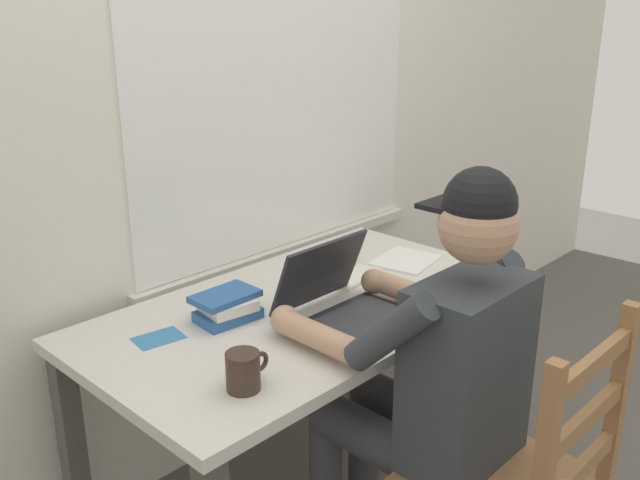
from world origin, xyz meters
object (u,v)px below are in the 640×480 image
book_stack_main (227,306)px  landscape_photo_print (159,338)px  laptop (342,302)px  coffee_mug_dark (244,371)px  computer_mouse (412,299)px  seated_person (431,368)px  coffee_mug_white (348,254)px  desk (309,331)px

book_stack_main → landscape_photo_print: bearing=168.4°
laptop → book_stack_main: (-0.23, 0.24, -0.01)m
laptop → coffee_mug_dark: laptop is taller
computer_mouse → book_stack_main: (-0.46, 0.32, 0.02)m
seated_person → laptop: size_ratio=3.72×
seated_person → coffee_mug_dark: 0.51m
computer_mouse → coffee_mug_white: size_ratio=0.90×
coffee_mug_dark → landscape_photo_print: 0.37m
computer_mouse → desk: bearing=134.7°
coffee_mug_dark → seated_person: bearing=-26.8°
book_stack_main → laptop: bearing=-45.0°
desk → landscape_photo_print: 0.48m
laptop → coffee_mug_dark: 0.46m
coffee_mug_white → landscape_photo_print: bearing=179.3°
desk → computer_mouse: computer_mouse is taller
seated_person → laptop: seated_person is taller
landscape_photo_print → desk: bearing=-8.2°
desk → book_stack_main: (-0.24, 0.10, 0.13)m
book_stack_main → coffee_mug_dark: bearing=-123.1°
coffee_mug_dark → landscape_photo_print: coffee_mug_dark is taller
landscape_photo_print → coffee_mug_dark: bearing=-82.0°
computer_mouse → landscape_photo_print: bearing=151.5°
desk → seated_person: 0.46m
desk → seated_person: (-0.00, -0.46, 0.05)m
coffee_mug_dark → book_stack_main: (0.21, 0.33, -0.01)m
seated_person → landscape_photo_print: (-0.44, 0.60, 0.04)m
desk → landscape_photo_print: landscape_photo_print is taller
desk → landscape_photo_print: bearing=162.8°
laptop → coffee_mug_white: bearing=39.2°
laptop → desk: bearing=88.4°
computer_mouse → coffee_mug_dark: coffee_mug_dark is taller
laptop → coffee_mug_white: size_ratio=2.98×
laptop → coffee_mug_white: laptop is taller
laptop → landscape_photo_print: bearing=147.9°
computer_mouse → landscape_photo_print: 0.76m
desk → laptop: (-0.00, -0.14, 0.14)m
seated_person → computer_mouse: size_ratio=12.28×
coffee_mug_dark → computer_mouse: bearing=0.7°
seated_person → landscape_photo_print: size_ratio=9.44×
seated_person → coffee_mug_dark: (-0.45, 0.23, 0.09)m
computer_mouse → landscape_photo_print: size_ratio=0.77×
computer_mouse → coffee_mug_white: (0.10, 0.35, 0.03)m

